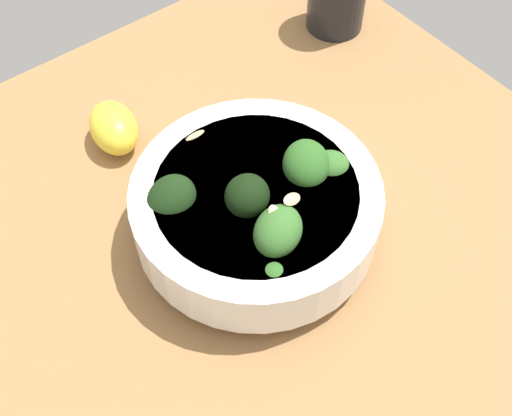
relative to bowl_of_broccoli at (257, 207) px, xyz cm
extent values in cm
cube|color=#996D42|center=(-1.04, 1.32, -6.35)|extent=(62.47, 62.47, 4.22)
cylinder|color=white|center=(-0.12, -0.05, -3.42)|extent=(11.59, 11.59, 1.63)
cylinder|color=white|center=(-0.12, -0.05, -0.16)|extent=(21.08, 21.08, 4.89)
cylinder|color=silver|center=(-0.12, -0.05, 1.88)|extent=(17.04, 17.04, 0.80)
cylinder|color=#3C7A32|center=(0.02, 5.24, 0.78)|extent=(1.43, 1.50, 1.42)
ellipsoid|color=black|center=(0.02, 5.24, 2.13)|extent=(4.30, 4.41, 2.95)
cylinder|color=#3C7A32|center=(-3.74, -5.94, 0.32)|extent=(1.45, 1.41, 1.46)
ellipsoid|color=black|center=(-3.74, -5.94, 2.15)|extent=(4.53, 5.27, 5.06)
cylinder|color=#2F662B|center=(0.52, 4.78, 0.49)|extent=(2.31, 2.17, 1.87)
ellipsoid|color=#2D6023|center=(0.52, 4.78, 2.56)|extent=(6.61, 6.26, 4.53)
cylinder|color=#2F662B|center=(0.35, -1.30, 1.43)|extent=(1.74, 1.71, 1.33)
ellipsoid|color=black|center=(0.35, -1.30, 2.99)|extent=(4.92, 5.37, 4.50)
cylinder|color=#3C7A32|center=(1.41, 6.74, 0.25)|extent=(1.59, 1.77, 1.45)
ellipsoid|color=#386B2B|center=(1.41, 6.74, 1.66)|extent=(5.29, 4.80, 4.26)
cylinder|color=#3C7A32|center=(4.41, -1.41, 0.82)|extent=(2.08, 2.18, 1.63)
ellipsoid|color=#386B2B|center=(4.41, -1.41, 2.80)|extent=(6.20, 6.38, 4.78)
cylinder|color=#2F662B|center=(6.72, -3.57, -0.15)|extent=(1.43, 1.20, 1.44)
ellipsoid|color=#2D6023|center=(6.72, -3.57, 1.27)|extent=(3.13, 3.32, 3.54)
ellipsoid|color=#DBBC84|center=(4.62, -1.67, 3.92)|extent=(2.07, 1.89, 0.79)
ellipsoid|color=#DBBC84|center=(3.43, 0.73, 4.12)|extent=(1.19, 1.85, 1.21)
ellipsoid|color=#DBBC84|center=(3.86, -1.30, 4.09)|extent=(1.96, 1.55, 1.15)
ellipsoid|color=#DBBC84|center=(-7.00, -1.23, 3.70)|extent=(1.63, 2.07, 1.33)
ellipsoid|color=yellow|center=(-17.30, -4.20, -2.14)|extent=(7.32, 5.83, 4.18)
camera|label=1|loc=(26.07, -20.36, 45.27)|focal=46.57mm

